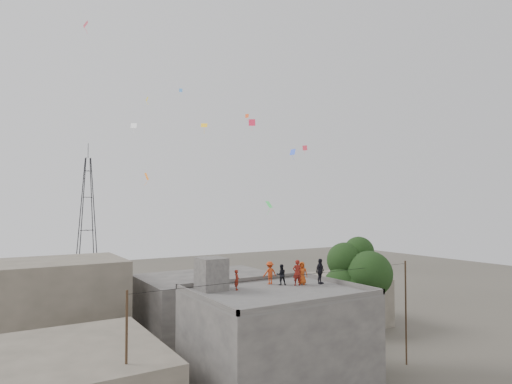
{
  "coord_description": "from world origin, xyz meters",
  "views": [
    {
      "loc": [
        -14.86,
        -21.74,
        11.28
      ],
      "look_at": [
        -0.84,
        1.1,
        12.21
      ],
      "focal_mm": 30.0,
      "sensor_mm": 36.0,
      "label": 1
    }
  ],
  "objects_px": {
    "transmission_tower": "(87,223)",
    "person_dark_adult": "(320,271)",
    "tree": "(358,279)",
    "person_red_adult": "(297,273)",
    "stair_head_box": "(211,274)"
  },
  "relations": [
    {
      "from": "transmission_tower",
      "to": "person_dark_adult",
      "type": "relative_size",
      "value": 11.85
    },
    {
      "from": "tree",
      "to": "person_red_adult",
      "type": "xyz_separation_m",
      "value": [
        -5.08,
        0.43,
        0.83
      ]
    },
    {
      "from": "stair_head_box",
      "to": "person_red_adult",
      "type": "xyz_separation_m",
      "value": [
        5.48,
        -1.58,
        -0.16
      ]
    },
    {
      "from": "tree",
      "to": "person_dark_adult",
      "type": "distance_m",
      "value": 3.53
    },
    {
      "from": "transmission_tower",
      "to": "person_red_adult",
      "type": "xyz_separation_m",
      "value": [
        6.28,
        -38.98,
        -2.13
      ]
    },
    {
      "from": "person_dark_adult",
      "to": "stair_head_box",
      "type": "bearing_deg",
      "value": 143.15
    },
    {
      "from": "transmission_tower",
      "to": "person_red_adult",
      "type": "bearing_deg",
      "value": -80.84
    },
    {
      "from": "stair_head_box",
      "to": "person_dark_adult",
      "type": "bearing_deg",
      "value": -15.26
    },
    {
      "from": "tree",
      "to": "person_dark_adult",
      "type": "bearing_deg",
      "value": 179.07
    },
    {
      "from": "tree",
      "to": "person_red_adult",
      "type": "bearing_deg",
      "value": 175.22
    },
    {
      "from": "stair_head_box",
      "to": "person_dark_adult",
      "type": "height_order",
      "value": "stair_head_box"
    },
    {
      "from": "stair_head_box",
      "to": "tree",
      "type": "relative_size",
      "value": 0.22
    },
    {
      "from": "stair_head_box",
      "to": "person_dark_adult",
      "type": "relative_size",
      "value": 1.18
    },
    {
      "from": "transmission_tower",
      "to": "person_dark_adult",
      "type": "height_order",
      "value": "transmission_tower"
    },
    {
      "from": "tree",
      "to": "stair_head_box",
      "type": "bearing_deg",
      "value": 169.26
    }
  ]
}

